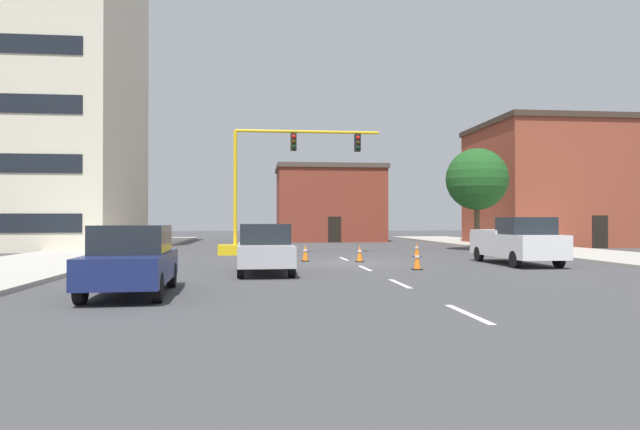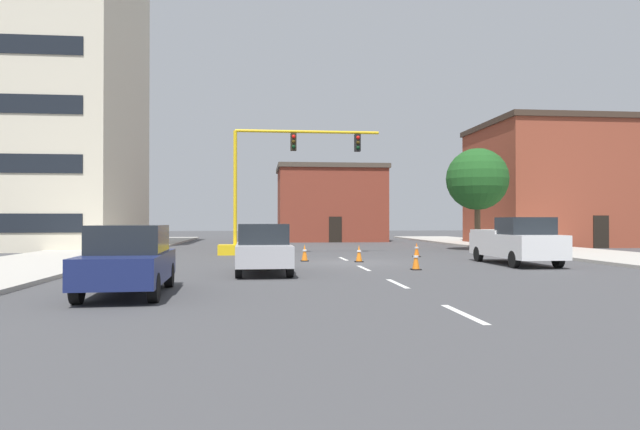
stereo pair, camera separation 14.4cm
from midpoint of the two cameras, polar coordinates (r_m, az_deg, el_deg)
name	(u,v)px [view 2 (the right image)]	position (r m, az deg, el deg)	size (l,w,h in m)	color
ground_plane	(351,263)	(25.39, 3.32, -4.75)	(160.00, 160.00, 0.00)	#424244
sidewalk_left	(91,253)	(34.32, -21.75, -3.50)	(6.00, 56.00, 0.14)	#B2ADA3
sidewalk_right	(549,250)	(37.38, 21.97, -3.26)	(6.00, 56.00, 0.14)	#B2ADA3
lane_stripe_seg_0	(464,314)	(11.87, 14.45, -9.52)	(0.16, 2.40, 0.01)	silver
lane_stripe_seg_1	(397,284)	(17.08, 7.95, -6.78)	(0.16, 2.40, 0.01)	silver
lane_stripe_seg_2	(364,268)	(22.44, 4.56, -5.29)	(0.16, 2.40, 0.01)	silver
lane_stripe_seg_3	(343,259)	(27.85, 2.48, -4.37)	(0.16, 2.40, 0.01)	silver
building_tall_left	(36,96)	(44.76, -26.33, 10.54)	(13.03, 14.22, 20.84)	beige
building_brick_center	(330,204)	(52.40, 1.09, 1.15)	(9.67, 7.69, 6.82)	brown
building_row_right	(562,184)	(47.16, 23.00, 2.83)	(12.19, 10.29, 9.21)	brown
traffic_signal_gantry	(256,214)	(31.33, -6.28, 0.12)	(8.82, 1.20, 6.83)	yellow
tree_right_mid	(477,179)	(36.97, 15.51, 3.44)	(3.85, 3.85, 6.36)	brown
pickup_truck_white	(516,241)	(25.54, 19.10, -2.51)	(2.02, 5.40, 1.99)	white
sedan_navy_near_left	(129,259)	(15.13, -18.26, -4.20)	(2.05, 4.58, 1.74)	navy
sedan_silver_mid_left	(263,248)	(20.20, -5.48, -3.30)	(1.94, 4.54, 1.74)	#B7B7BC
traffic_cone_roadside_a	(417,250)	(29.76, 9.74, -3.43)	(0.36, 0.36, 0.74)	black
traffic_cone_roadside_b	(416,260)	(21.87, 9.72, -4.40)	(0.36, 0.36, 0.79)	black
traffic_cone_roadside_c	(305,253)	(26.14, -1.38, -3.79)	(0.36, 0.36, 0.78)	black
traffic_cone_roadside_d	(359,254)	(25.71, 4.07, -3.85)	(0.36, 0.36, 0.77)	black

